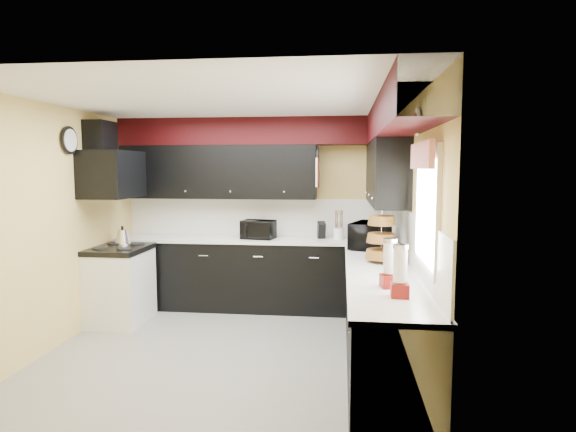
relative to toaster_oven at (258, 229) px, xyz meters
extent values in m
plane|color=gray|center=(-0.06, -1.46, -1.06)|extent=(3.60, 3.60, 0.00)
cube|color=#E0C666|center=(-0.06, 0.34, 0.19)|extent=(3.60, 0.06, 2.50)
cube|color=#E0C666|center=(1.74, -1.46, 0.19)|extent=(0.06, 3.60, 2.50)
cube|color=#E0C666|center=(-1.86, -1.46, 0.19)|extent=(0.06, 3.60, 2.50)
cube|color=white|center=(-0.06, -1.46, 1.44)|extent=(3.60, 3.60, 0.06)
cube|color=black|center=(-0.06, 0.04, -0.61)|extent=(3.60, 0.60, 0.90)
cube|color=black|center=(1.44, -1.76, -0.61)|extent=(0.60, 3.00, 0.90)
cube|color=white|center=(-0.06, 0.04, -0.14)|extent=(3.62, 0.64, 0.04)
cube|color=white|center=(1.44, -1.76, -0.14)|extent=(0.64, 3.02, 0.04)
cube|color=white|center=(-0.06, 0.33, 0.13)|extent=(3.60, 0.02, 0.50)
cube|color=white|center=(1.73, -1.46, 0.13)|extent=(0.02, 3.60, 0.50)
cube|color=black|center=(-0.56, 0.17, 0.74)|extent=(2.60, 0.35, 0.70)
cube|color=black|center=(1.57, -0.56, 0.74)|extent=(0.35, 1.80, 0.70)
cube|color=black|center=(-0.06, 0.16, 1.27)|extent=(3.60, 0.36, 0.35)
cube|color=black|center=(1.56, -1.64, 1.27)|extent=(0.36, 3.24, 0.35)
cube|color=white|center=(-1.56, -0.71, -0.63)|extent=(0.60, 0.75, 0.86)
cube|color=black|center=(-1.56, -0.71, -0.17)|extent=(0.62, 0.77, 0.06)
cube|color=black|center=(-1.61, -0.71, 0.72)|extent=(0.50, 0.78, 0.55)
cube|color=black|center=(-1.74, -0.71, 1.14)|extent=(0.24, 0.40, 0.40)
cube|color=red|center=(1.67, -2.36, 0.89)|extent=(0.04, 0.88, 0.20)
cube|color=white|center=(0.77, -0.16, 0.74)|extent=(0.03, 0.26, 0.35)
imported|color=black|center=(0.00, 0.00, 0.00)|extent=(0.47, 0.41, 0.24)
imported|color=black|center=(1.40, -0.60, 0.03)|extent=(0.53, 0.63, 0.30)
cylinder|color=white|center=(1.04, 0.08, -0.05)|extent=(0.17, 0.17, 0.14)
cube|color=black|center=(0.82, 0.12, -0.01)|extent=(0.12, 0.15, 0.21)
camera|label=1|loc=(1.08, -6.10, 0.80)|focal=30.00mm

